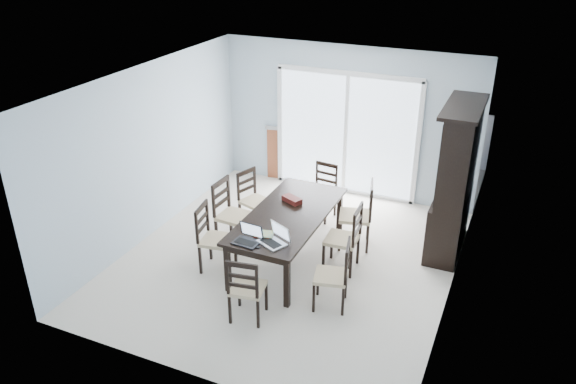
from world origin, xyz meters
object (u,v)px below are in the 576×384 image
(hot_tub, at_px, (327,140))
(china_hutch, at_px, (455,182))
(dining_table, at_px, (288,218))
(chair_left_near, at_px, (210,231))
(chair_left_mid, at_px, (228,206))
(cell_phone, at_px, (256,247))
(chair_end_near, at_px, (245,283))
(chair_right_far, at_px, (362,208))
(laptop_silver, at_px, (272,240))
(chair_right_mid, at_px, (349,232))
(chair_left_far, at_px, (251,193))
(game_box, at_px, (292,200))
(chair_right_near, at_px, (338,268))
(laptop_dark, at_px, (246,239))
(chair_end_far, at_px, (324,185))

(hot_tub, bearing_deg, china_hutch, -39.23)
(dining_table, height_order, chair_left_near, chair_left_near)
(chair_left_mid, height_order, cell_phone, chair_left_mid)
(dining_table, height_order, chair_end_near, chair_end_near)
(chair_right_far, height_order, laptop_silver, chair_right_far)
(chair_right_mid, bearing_deg, laptop_silver, 139.27)
(chair_left_far, bearing_deg, game_box, 84.65)
(chair_end_near, height_order, hot_tub, chair_end_near)
(chair_end_near, bearing_deg, chair_right_near, 29.25)
(chair_right_far, distance_m, cell_phone, 1.97)
(chair_left_mid, height_order, chair_right_far, chair_right_far)
(laptop_dark, height_order, laptop_silver, laptop_silver)
(chair_left_mid, xyz_separation_m, chair_right_near, (1.99, -0.80, -0.06))
(dining_table, height_order, chair_left_mid, chair_left_mid)
(laptop_silver, distance_m, game_box, 1.18)
(laptop_dark, relative_size, game_box, 1.17)
(chair_right_near, xyz_separation_m, chair_end_near, (-0.91, -0.73, -0.01))
(chair_end_near, bearing_deg, laptop_dark, 106.05)
(chair_right_far, distance_m, hot_tub, 3.08)
(chair_right_mid, bearing_deg, cell_phone, 138.76)
(chair_end_far, relative_size, cell_phone, 10.76)
(chair_right_far, bearing_deg, hot_tub, 14.31)
(dining_table, relative_size, chair_right_mid, 1.93)
(chair_end_near, height_order, laptop_dark, chair_end_near)
(chair_left_far, height_order, laptop_dark, chair_left_far)
(game_box, bearing_deg, hot_tub, 100.90)
(laptop_dark, distance_m, cell_phone, 0.17)
(hot_tub, bearing_deg, chair_left_mid, -95.03)
(dining_table, xyz_separation_m, game_box, (-0.09, 0.34, 0.11))
(chair_end_far, bearing_deg, chair_right_mid, 129.23)
(chair_right_near, height_order, cell_phone, chair_right_near)
(cell_phone, xyz_separation_m, game_box, (-0.08, 1.32, 0.03))
(china_hutch, height_order, game_box, china_hutch)
(laptop_dark, bearing_deg, chair_left_far, 119.28)
(dining_table, relative_size, chair_end_far, 2.11)
(chair_end_near, xyz_separation_m, game_box, (-0.18, 1.81, 0.24))
(dining_table, relative_size, laptop_silver, 5.24)
(chair_left_far, relative_size, chair_right_mid, 0.92)
(laptop_dark, bearing_deg, chair_end_near, -60.39)
(china_hutch, distance_m, chair_left_near, 3.50)
(chair_left_mid, bearing_deg, chair_left_near, 11.02)
(china_hutch, distance_m, chair_left_far, 3.07)
(game_box, bearing_deg, chair_right_mid, -14.24)
(laptop_dark, distance_m, laptop_silver, 0.32)
(hot_tub, bearing_deg, dining_table, -78.69)
(game_box, bearing_deg, chair_right_near, -44.82)
(chair_left_mid, height_order, hot_tub, chair_left_mid)
(chair_end_far, distance_m, game_box, 1.15)
(dining_table, distance_m, hot_tub, 3.54)
(china_hutch, height_order, chair_right_far, china_hutch)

